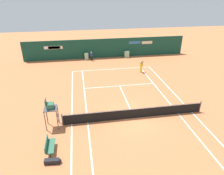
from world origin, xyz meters
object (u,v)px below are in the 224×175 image
object	(u,v)px
equipment_bag	(53,161)
ball_kid_left_post	(91,56)
tennis_ball_near_service_line	(91,78)
umpire_chair	(50,108)
player_bench	(49,145)
player_on_baseline	(141,65)

from	to	relation	value
equipment_bag	ball_kid_left_post	size ratio (longest dim) A/B	0.80
ball_kid_left_post	tennis_ball_near_service_line	world-z (taller)	ball_kid_left_post
equipment_bag	tennis_ball_near_service_line	size ratio (longest dim) A/B	16.03
umpire_chair	player_bench	bearing A→B (deg)	0.69
player_bench	player_on_baseline	bearing A→B (deg)	141.12
player_on_baseline	tennis_ball_near_service_line	distance (m)	6.77
player_bench	ball_kid_left_post	bearing A→B (deg)	166.93
player_bench	equipment_bag	bearing A→B (deg)	16.05
tennis_ball_near_service_line	player_on_baseline	bearing A→B (deg)	7.25
player_on_baseline	equipment_bag	bearing A→B (deg)	37.84
umpire_chair	tennis_ball_near_service_line	size ratio (longest dim) A/B	37.52
player_bench	equipment_bag	size ratio (longest dim) A/B	1.39
player_on_baseline	ball_kid_left_post	distance (m)	8.34
umpire_chair	equipment_bag	world-z (taller)	umpire_chair
player_bench	player_on_baseline	distance (m)	16.46
player_bench	tennis_ball_near_service_line	bearing A→B (deg)	162.94
equipment_bag	umpire_chair	bearing A→B (deg)	95.32
player_bench	tennis_ball_near_service_line	world-z (taller)	player_bench
player_on_baseline	ball_kid_left_post	xyz separation A→B (m)	(-6.02, 5.78, -0.17)
player_on_baseline	ball_kid_left_post	size ratio (longest dim) A/B	1.33
player_bench	ball_kid_left_post	xyz separation A→B (m)	(4.32, 18.59, 0.27)
player_bench	equipment_bag	xyz separation A→B (m)	(0.33, -1.16, -0.35)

